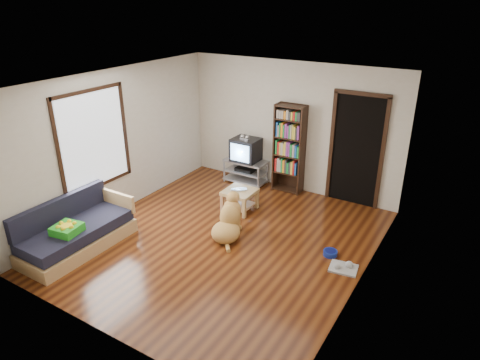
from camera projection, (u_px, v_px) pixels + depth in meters
The scene contains 18 objects.
ground at pixel (223, 240), 7.07m from camera, with size 5.00×5.00×0.00m, color #602D10.
ceiling at pixel (220, 82), 6.03m from camera, with size 5.00×5.00×0.00m, color white.
wall_back at pixel (291, 127), 8.51m from camera, with size 4.50×4.50×0.00m, color beige.
wall_front at pixel (93, 241), 4.60m from camera, with size 4.50×4.50×0.00m, color beige.
wall_left at pixel (117, 143), 7.62m from camera, with size 5.00×5.00×0.00m, color beige.
wall_right at pixel (368, 201), 5.48m from camera, with size 5.00×5.00×0.00m, color beige.
green_cushion at pixel (67, 229), 6.45m from camera, with size 0.38×0.38×0.13m, color green.
laptop at pixel (239, 190), 7.88m from camera, with size 0.29×0.19×0.02m, color #BABABF.
dog_bowl at pixel (330, 253), 6.65m from camera, with size 0.22×0.22×0.08m, color navy.
grey_rag at pixel (343, 268), 6.32m from camera, with size 0.40×0.32×0.03m, color #ABABAB.
window at pixel (94, 140), 7.14m from camera, with size 0.03×1.46×1.70m.
doorway at pixel (357, 148), 7.92m from camera, with size 1.03×0.05×2.19m.
tv_stand at pixel (246, 170), 9.15m from camera, with size 0.90×0.45×0.50m.
crt_tv at pixel (246, 149), 8.98m from camera, with size 0.55×0.52×0.58m.
bookshelf at pixel (289, 144), 8.48m from camera, with size 0.60×0.30×1.80m.
sofa at pixel (77, 233), 6.78m from camera, with size 0.80×1.80×0.80m.
coffee_table at pixel (240, 196), 7.96m from camera, with size 0.55×0.55×0.40m.
dog at pixel (229, 222), 7.08m from camera, with size 0.55×0.87×0.76m.
Camera 1 is at (3.40, -5.05, 3.75)m, focal length 32.00 mm.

